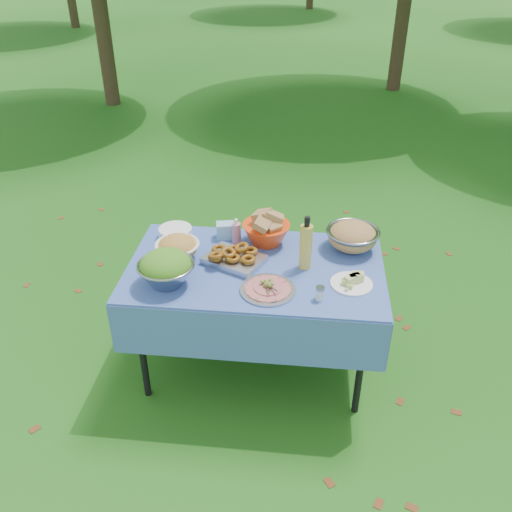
{
  "coord_description": "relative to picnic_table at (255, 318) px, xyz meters",
  "views": [
    {
      "loc": [
        0.28,
        -2.58,
        2.46
      ],
      "look_at": [
        0.0,
        0.0,
        0.83
      ],
      "focal_mm": 38.0,
      "sensor_mm": 36.0,
      "label": 1
    }
  ],
  "objects": [
    {
      "name": "picnic_table",
      "position": [
        0.0,
        0.0,
        0.0
      ],
      "size": [
        1.46,
        0.86,
        0.76
      ],
      "primitive_type": "cube",
      "color": "#7DA7F0",
      "rests_on": "ground"
    },
    {
      "name": "fried_tray",
      "position": [
        -0.13,
        0.03,
        0.42
      ],
      "size": [
        0.39,
        0.35,
        0.08
      ],
      "primitive_type": "cube",
      "rotation": [
        0.0,
        0.0,
        -0.43
      ],
      "color": "#A8A9AD",
      "rests_on": "picnic_table"
    },
    {
      "name": "sanitizer_bottle",
      "position": [
        -0.14,
        0.26,
        0.46
      ],
      "size": [
        0.07,
        0.07,
        0.16
      ],
      "primitive_type": "cylinder",
      "rotation": [
        0.0,
        0.0,
        -0.29
      ],
      "color": "pink",
      "rests_on": "picnic_table"
    },
    {
      "name": "ground",
      "position": [
        0.0,
        0.0,
        -0.38
      ],
      "size": [
        80.0,
        80.0,
        0.0
      ],
      "primitive_type": "plane",
      "color": "#0A3A0A",
      "rests_on": "ground"
    },
    {
      "name": "oil_bottle",
      "position": [
        0.28,
        0.02,
        0.54
      ],
      "size": [
        0.09,
        0.09,
        0.32
      ],
      "primitive_type": "cylinder",
      "rotation": [
        0.0,
        0.0,
        -0.24
      ],
      "color": "gold",
      "rests_on": "picnic_table"
    },
    {
      "name": "charcuterie_platter",
      "position": [
        0.09,
        -0.23,
        0.42
      ],
      "size": [
        0.37,
        0.37,
        0.07
      ],
      "primitive_type": "cylinder",
      "rotation": [
        0.0,
        0.0,
        0.27
      ],
      "color": "#A8A9AF",
      "rests_on": "picnic_table"
    },
    {
      "name": "shaker",
      "position": [
        0.37,
        -0.28,
        0.42
      ],
      "size": [
        0.05,
        0.05,
        0.08
      ],
      "primitive_type": "cylinder",
      "rotation": [
        0.0,
        0.0,
        -0.1
      ],
      "color": "white",
      "rests_on": "picnic_table"
    },
    {
      "name": "wipes_box",
      "position": [
        -0.22,
        0.31,
        0.43
      ],
      "size": [
        0.12,
        0.1,
        0.1
      ],
      "primitive_type": "cube",
      "rotation": [
        0.0,
        0.0,
        0.2
      ],
      "color": "#93CDEC",
      "rests_on": "picnic_table"
    },
    {
      "name": "plate_stack",
      "position": [
        -0.53,
        0.28,
        0.41
      ],
      "size": [
        0.26,
        0.26,
        0.07
      ],
      "primitive_type": "cylinder",
      "rotation": [
        0.0,
        0.0,
        0.33
      ],
      "color": "white",
      "rests_on": "picnic_table"
    },
    {
      "name": "salad_bowl",
      "position": [
        -0.46,
        -0.22,
        0.48
      ],
      "size": [
        0.37,
        0.37,
        0.2
      ],
      "primitive_type": null,
      "rotation": [
        0.0,
        0.0,
        0.26
      ],
      "color": "#909498",
      "rests_on": "picnic_table"
    },
    {
      "name": "cheese_plate",
      "position": [
        0.54,
        -0.12,
        0.41
      ],
      "size": [
        0.27,
        0.27,
        0.06
      ],
      "primitive_type": "cylinder",
      "rotation": [
        0.0,
        0.0,
        -0.18
      ],
      "color": "white",
      "rests_on": "picnic_table"
    },
    {
      "name": "bread_bowl",
      "position": [
        0.04,
        0.27,
        0.48
      ],
      "size": [
        0.32,
        0.32,
        0.19
      ],
      "primitive_type": null,
      "rotation": [
        0.0,
        0.0,
        0.11
      ],
      "color": "#F34110",
      "rests_on": "picnic_table"
    },
    {
      "name": "pasta_bowl_white",
      "position": [
        -0.46,
        0.05,
        0.45
      ],
      "size": [
        0.25,
        0.25,
        0.14
      ],
      "primitive_type": null,
      "rotation": [
        0.0,
        0.0,
        0.0
      ],
      "color": "white",
      "rests_on": "picnic_table"
    },
    {
      "name": "pasta_bowl_steel",
      "position": [
        0.56,
        0.26,
        0.46
      ],
      "size": [
        0.37,
        0.37,
        0.17
      ],
      "primitive_type": null,
      "rotation": [
        0.0,
        0.0,
        -0.18
      ],
      "color": "#909498",
      "rests_on": "picnic_table"
    }
  ]
}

